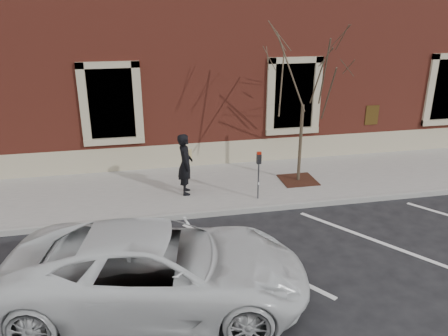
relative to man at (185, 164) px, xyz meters
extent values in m
plane|color=#28282B|center=(0.99, -1.28, -1.04)|extent=(120.00, 120.00, 0.00)
cube|color=#A8A49E|center=(0.99, 0.47, -0.97)|extent=(40.00, 3.50, 0.15)
cube|color=#9E9E99|center=(0.99, -1.33, -0.97)|extent=(40.00, 0.12, 0.15)
cube|color=maroon|center=(0.99, 6.47, 2.96)|extent=(40.00, 8.50, 8.00)
cube|color=tan|center=(0.99, 2.25, -0.49)|extent=(40.00, 0.06, 0.80)
cube|color=black|center=(-2.01, 2.37, 1.36)|extent=(1.40, 0.30, 2.20)
cube|color=tan|center=(-2.01, 2.20, 0.16)|extent=(1.90, 0.20, 0.20)
cube|color=black|center=(3.99, 2.37, 1.36)|extent=(1.40, 0.30, 2.20)
cube|color=tan|center=(3.99, 2.20, 0.16)|extent=(1.90, 0.20, 0.20)
cube|color=black|center=(9.99, 2.37, 1.36)|extent=(1.40, 0.30, 2.20)
cube|color=tan|center=(9.99, 2.20, 0.16)|extent=(1.90, 0.20, 0.20)
imported|color=black|center=(0.00, 0.00, 0.00)|extent=(0.46, 0.67, 1.79)
cylinder|color=#595B60|center=(1.95, -0.80, -0.37)|extent=(0.05, 0.05, 1.05)
cube|color=black|center=(1.95, -0.80, 0.30)|extent=(0.13, 0.09, 0.27)
cube|color=#A51B0B|center=(1.95, -0.80, 0.46)|extent=(0.12, 0.09, 0.06)
cube|color=white|center=(1.95, -0.84, -0.42)|extent=(0.05, 0.00, 0.07)
cube|color=#3B1C12|center=(3.55, 0.25, -0.88)|extent=(1.07, 1.07, 0.03)
cylinder|color=#4C3E2E|center=(3.55, 0.25, 0.31)|extent=(0.10, 0.10, 2.40)
imported|color=silver|center=(-1.07, -4.70, -0.27)|extent=(5.90, 3.51, 1.54)
camera|label=1|loc=(-1.28, -11.66, 4.30)|focal=35.00mm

